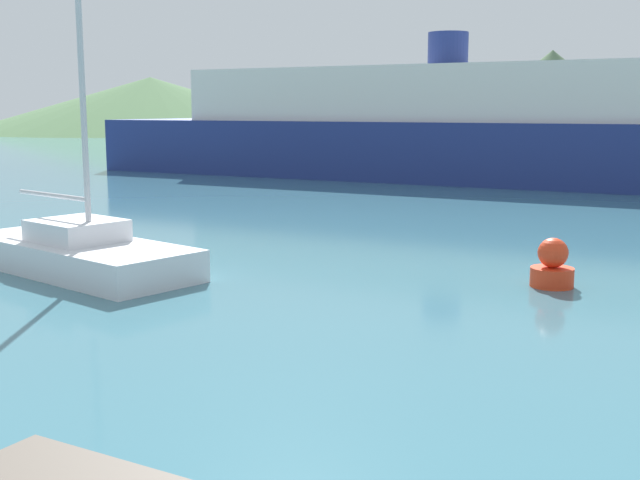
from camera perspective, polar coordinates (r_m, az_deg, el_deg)
sailboat_inner at (r=17.45m, az=-16.81°, el=-0.67°), size 6.12×4.51×9.87m
ferry_distant at (r=39.43m, az=8.95°, el=7.74°), size 37.05×16.20×6.92m
buoy_marker at (r=15.95m, az=16.20°, el=-1.83°), size 0.82×0.82×0.95m
hill_west at (r=120.93m, az=-11.93°, el=9.42°), size 52.92×52.92×7.80m
hill_central at (r=109.66m, az=0.06°, el=9.77°), size 33.22×33.22×8.31m
hill_east at (r=102.91m, az=16.10°, el=9.99°), size 25.62×25.62×10.31m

